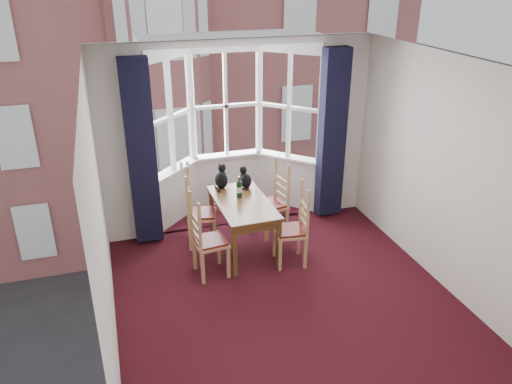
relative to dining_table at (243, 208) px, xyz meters
name	(u,v)px	position (x,y,z in m)	size (l,w,h in m)	color
floor	(290,306)	(0.18, -1.43, -0.65)	(4.50, 4.50, 0.00)	black
ceiling	(299,68)	(0.18, -1.43, 2.15)	(4.50, 4.50, 0.00)	white
wall_left	(101,226)	(-1.82, -1.43, 0.75)	(4.50, 4.50, 0.00)	silver
wall_right	(452,179)	(2.18, -1.43, 0.75)	(4.50, 4.50, 0.00)	silver
wall_near	(413,336)	(0.18, -3.68, 0.75)	(4.00, 4.00, 0.00)	silver
wall_back_pier_left	(123,148)	(-1.47, 0.82, 0.75)	(0.70, 0.12, 2.80)	silver
wall_back_pier_right	(341,127)	(1.83, 0.82, 0.75)	(0.70, 0.12, 2.80)	silver
bay_window	(230,127)	(0.18, 1.33, 0.75)	(2.76, 0.94, 2.80)	white
curtain_left	(142,154)	(-1.24, 0.64, 0.70)	(0.38, 0.22, 2.60)	black
curtain_right	(332,135)	(1.60, 0.64, 0.70)	(0.38, 0.22, 2.60)	black
dining_table	(243,208)	(0.00, 0.00, 0.00)	(0.73, 1.33, 0.75)	brown
chair_left_near	(204,244)	(-0.66, -0.48, -0.18)	(0.44, 0.46, 0.92)	tan
chair_left_far	(196,215)	(-0.60, 0.34, -0.18)	(0.48, 0.50, 0.92)	tan
chair_right_near	(297,231)	(0.60, -0.52, -0.18)	(0.45, 0.47, 0.92)	tan
chair_right_far	(276,204)	(0.60, 0.33, -0.18)	(0.48, 0.49, 0.92)	tan
cat_left	(221,179)	(-0.16, 0.55, 0.24)	(0.26, 0.30, 0.36)	black
cat_right	(245,179)	(0.17, 0.46, 0.22)	(0.21, 0.26, 0.32)	black
wine_bottle	(239,188)	(-0.01, 0.15, 0.24)	(0.08, 0.08, 0.31)	black
candle_tall	(181,165)	(-0.65, 1.17, 0.27)	(0.06, 0.06, 0.11)	white
candle_short	(187,164)	(-0.55, 1.20, 0.26)	(0.06, 0.06, 0.09)	white
street	(131,110)	(0.18, 30.82, -6.65)	(80.00, 80.00, 0.00)	#333335
tenement_building	(149,30)	(0.18, 12.58, 0.95)	(18.40, 7.80, 15.20)	#9E5451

